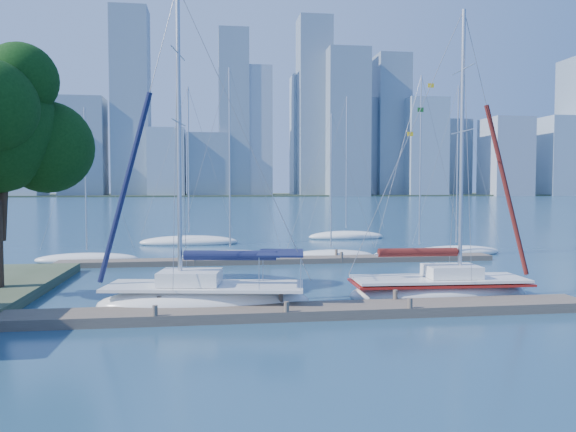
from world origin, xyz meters
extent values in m
plane|color=navy|center=(0.00, 0.00, 0.00)|extent=(700.00, 700.00, 0.00)
cube|color=#4F463A|center=(0.00, 0.00, 0.20)|extent=(26.00, 2.00, 0.40)
cube|color=#4F463A|center=(2.00, 16.00, 0.18)|extent=(30.00, 1.80, 0.36)
cube|color=#38472D|center=(0.00, 320.00, 0.00)|extent=(800.00, 100.00, 1.50)
sphere|color=black|center=(-10.92, 7.05, 7.23)|extent=(4.55, 4.55, 4.55)
sphere|color=black|center=(-11.56, 5.35, 10.20)|extent=(3.40, 3.40, 3.40)
ellipsoid|color=white|center=(-3.16, 1.82, 0.27)|extent=(9.42, 4.36, 1.59)
cube|color=white|center=(-3.16, 1.82, 1.01)|extent=(8.72, 4.02, 0.13)
cube|color=white|center=(-3.79, 1.92, 1.38)|extent=(2.82, 2.31, 0.58)
cylinder|color=silver|center=(-4.21, 1.99, 7.35)|extent=(0.19, 0.19, 12.58)
cylinder|color=silver|center=(-2.09, 1.65, 2.23)|extent=(4.26, 0.78, 0.11)
cylinder|color=#0F1234|center=(-2.09, 1.65, 2.33)|extent=(3.97, 1.04, 0.42)
cube|color=#0F1234|center=(0.06, 1.30, 2.44)|extent=(2.28, 2.79, 0.08)
ellipsoid|color=white|center=(7.67, 2.55, 0.25)|extent=(8.70, 3.13, 1.51)
cube|color=white|center=(7.67, 2.55, 0.96)|extent=(8.06, 2.88, 0.12)
cube|color=white|center=(8.27, 2.53, 1.31)|extent=(2.48, 1.92, 0.55)
cylinder|color=silver|center=(8.68, 2.52, 7.20)|extent=(0.18, 0.18, 12.38)
cylinder|color=silver|center=(6.64, 2.59, 2.11)|extent=(4.08, 0.25, 0.10)
cylinder|color=#46150F|center=(6.64, 2.59, 2.21)|extent=(3.76, 0.54, 0.40)
cube|color=maroon|center=(7.67, 2.55, 0.79)|extent=(8.25, 3.00, 0.10)
ellipsoid|color=white|center=(-11.49, 18.27, 0.17)|extent=(7.30, 3.69, 0.95)
cylinder|color=silver|center=(-11.49, 18.27, 5.80)|extent=(0.10, 0.10, 9.88)
ellipsoid|color=white|center=(-1.53, 18.00, 0.19)|extent=(7.32, 2.28, 1.05)
cylinder|color=silver|center=(-1.53, 18.00, 7.32)|extent=(0.11, 0.11, 12.73)
ellipsoid|color=white|center=(5.79, 17.67, 0.18)|extent=(6.54, 2.46, 0.98)
cylinder|color=silver|center=(5.79, 17.67, 5.71)|extent=(0.11, 0.11, 9.64)
ellipsoid|color=white|center=(12.49, 17.56, 0.19)|extent=(7.30, 2.88, 1.02)
cylinder|color=silver|center=(12.49, 17.56, 7.18)|extent=(0.11, 0.11, 12.50)
ellipsoid|color=white|center=(16.04, 19.01, 0.18)|extent=(7.12, 2.10, 1.01)
cylinder|color=silver|center=(16.04, 19.01, 6.97)|extent=(0.11, 0.11, 12.10)
ellipsoid|color=white|center=(-4.86, 29.29, 0.22)|extent=(9.08, 5.83, 1.22)
cylinder|color=silver|center=(-4.86, 29.29, 7.67)|extent=(0.13, 0.13, 13.12)
ellipsoid|color=white|center=(10.66, 32.91, 0.22)|extent=(8.01, 4.78, 1.19)
cylinder|color=silver|center=(10.66, 32.91, 7.67)|extent=(0.13, 0.13, 13.18)
cube|color=#8296A8|center=(-96.77, 283.96, 25.62)|extent=(15.46, 23.42, 51.24)
cube|color=slate|center=(-69.73, 287.50, 26.07)|extent=(23.16, 17.63, 52.15)
cube|color=#99A4B8|center=(-47.55, 309.43, 19.36)|extent=(13.38, 17.61, 38.71)
cube|color=#8296A8|center=(-25.94, 284.92, 18.05)|extent=(19.23, 19.81, 36.10)
cube|color=slate|center=(-4.22, 286.68, 17.02)|extent=(22.12, 16.86, 34.03)
cube|color=#99A4B8|center=(21.35, 289.48, 35.52)|extent=(18.72, 14.99, 71.05)
cube|color=#8296A8|center=(51.90, 304.67, 34.89)|extent=(15.18, 17.46, 69.77)
cube|color=slate|center=(70.99, 278.50, 39.76)|extent=(22.47, 18.95, 79.51)
cube|color=#99A4B8|center=(91.42, 294.72, 27.72)|extent=(13.98, 17.11, 55.44)
cube|color=#8296A8|center=(115.77, 279.60, 27.09)|extent=(21.97, 18.80, 54.18)
cube|color=slate|center=(147.05, 309.52, 23.14)|extent=(15.92, 17.52, 46.29)
cube|color=#99A4B8|center=(164.09, 278.94, 22.09)|extent=(22.95, 23.94, 44.17)
cube|color=#8296A8|center=(194.50, 279.05, 22.65)|extent=(15.36, 21.38, 45.30)
cube|color=slate|center=(-45.00, 290.00, 50.06)|extent=(19.42, 18.00, 100.13)
cube|color=slate|center=(10.00, 290.00, 45.25)|extent=(16.21, 18.00, 90.49)
cube|color=slate|center=(55.00, 290.00, 49.53)|extent=(18.23, 18.00, 99.05)
cube|color=slate|center=(100.00, 290.00, 40.03)|extent=(18.59, 18.00, 80.06)
camera|label=1|loc=(-2.89, -22.28, 5.27)|focal=35.00mm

